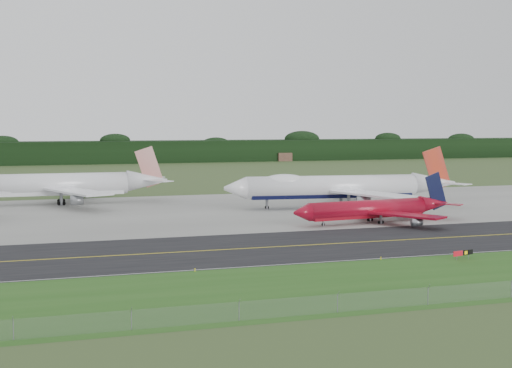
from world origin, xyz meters
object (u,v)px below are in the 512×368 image
at_px(jet_red_737, 375,209).
at_px(taxiway_sign, 463,253).
at_px(jet_ba_747, 340,187).
at_px(jet_star_tail, 60,185).

xyz_separation_m(jet_red_737, taxiway_sign, (-5.75, -42.90, -1.99)).
relative_size(jet_ba_747, jet_red_737, 1.57).
bearing_deg(jet_star_tail, jet_ba_747, -23.38).
distance_m(jet_red_737, jet_star_tail, 87.86).
xyz_separation_m(jet_red_737, jet_star_tail, (-65.72, 58.26, 2.21)).
relative_size(jet_ba_747, taxiway_sign, 14.91).
bearing_deg(taxiway_sign, jet_ba_747, 82.25).
distance_m(jet_ba_747, jet_star_tail, 75.87).
distance_m(jet_ba_747, jet_red_737, 28.53).
distance_m(jet_ba_747, taxiway_sign, 71.85).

